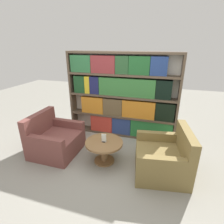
% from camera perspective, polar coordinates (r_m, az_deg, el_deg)
% --- Properties ---
extents(ground_plane, '(14.00, 14.00, 0.00)m').
position_cam_1_polar(ground_plane, '(3.52, -2.85, -17.12)').
color(ground_plane, gray).
extents(bookshelf, '(2.64, 0.30, 2.04)m').
position_cam_1_polar(bookshelf, '(4.23, 3.49, 5.13)').
color(bookshelf, silver).
rests_on(bookshelf, ground_plane).
extents(armchair_left, '(0.89, 0.95, 0.85)m').
position_cam_1_polar(armchair_left, '(3.95, -18.20, -8.68)').
color(armchair_left, brown).
rests_on(armchair_left, ground_plane).
extents(armchair_right, '(1.03, 1.07, 0.85)m').
position_cam_1_polar(armchair_right, '(3.35, 16.52, -14.32)').
color(armchair_right, olive).
rests_on(armchair_right, ground_plane).
extents(coffee_table, '(0.72, 0.72, 0.44)m').
position_cam_1_polar(coffee_table, '(3.46, -2.59, -11.48)').
color(coffee_table, brown).
rests_on(coffee_table, ground_plane).
extents(table_sign, '(0.09, 0.06, 0.17)m').
position_cam_1_polar(table_sign, '(3.35, -2.65, -8.64)').
color(table_sign, black).
rests_on(table_sign, coffee_table).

